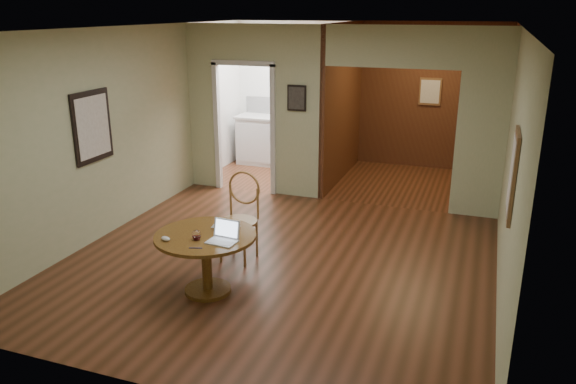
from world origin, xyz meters
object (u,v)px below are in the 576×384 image
(open_laptop, at_px, (224,235))
(closed_laptop, at_px, (224,229))
(dining_table, at_px, (206,250))
(chair, at_px, (241,211))

(open_laptop, xyz_separation_m, closed_laptop, (-0.12, 0.25, -0.05))
(dining_table, relative_size, open_laptop, 3.48)
(open_laptop, bearing_deg, closed_laptop, 120.85)
(dining_table, bearing_deg, open_laptop, -16.41)
(open_laptop, distance_m, closed_laptop, 0.28)
(chair, bearing_deg, dining_table, -85.17)
(closed_laptop, bearing_deg, open_laptop, -71.08)
(dining_table, height_order, chair, chair)
(open_laptop, height_order, closed_laptop, open_laptop)
(chair, distance_m, closed_laptop, 0.78)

